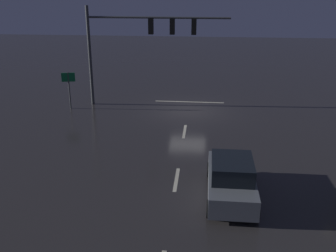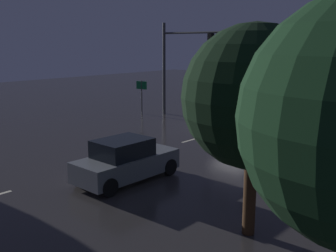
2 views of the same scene
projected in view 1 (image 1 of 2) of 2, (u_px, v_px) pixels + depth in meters
ground_plane at (188, 111)px, 26.52m from camera, size 80.00×80.00×0.00m
traffic_signal_assembly at (140, 36)px, 26.04m from camera, size 9.59×0.47×6.79m
lane_dash_far at (185, 131)px, 22.78m from camera, size 0.16×2.20×0.01m
lane_dash_mid at (176, 179)px, 17.17m from camera, size 0.16×2.20×0.01m
stop_bar at (190, 102)px, 28.49m from camera, size 5.00×0.16×0.01m
car_approaching at (231, 179)px, 15.52m from camera, size 1.91×4.37×1.70m
route_sign at (69, 82)px, 26.40m from camera, size 0.89×0.25×2.54m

